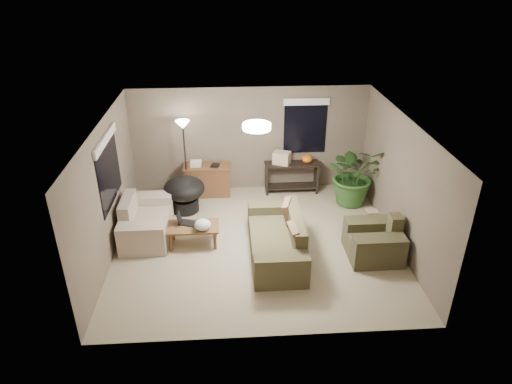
{
  "coord_description": "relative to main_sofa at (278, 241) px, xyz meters",
  "views": [
    {
      "loc": [
        -0.51,
        -7.57,
        5.07
      ],
      "look_at": [
        0.0,
        0.2,
        1.05
      ],
      "focal_mm": 32.0,
      "sensor_mm": 36.0,
      "label": 1
    }
  ],
  "objects": [
    {
      "name": "houseplant",
      "position": [
        1.94,
        1.93,
        0.27
      ],
      "size": [
        1.31,
        1.45,
        1.13
      ],
      "primitive_type": "imported",
      "color": "#2D5923",
      "rests_on": "ground"
    },
    {
      "name": "pumpkin",
      "position": [
        0.95,
        2.57,
        0.56
      ],
      "size": [
        0.27,
        0.27,
        0.2
      ],
      "primitive_type": "ellipsoid",
      "rotation": [
        0.0,
        0.0,
        -0.14
      ],
      "color": "orange",
      "rests_on": "console_table"
    },
    {
      "name": "papasan_chair",
      "position": [
        -1.89,
        1.81,
        0.17
      ],
      "size": [
        1.19,
        1.19,
        0.8
      ],
      "color": "black",
      "rests_on": "ground"
    },
    {
      "name": "armchair",
      "position": [
        1.8,
        -0.16,
        0.0
      ],
      "size": [
        0.95,
        1.0,
        0.85
      ],
      "color": "brown",
      "rests_on": "ground"
    },
    {
      "name": "plastic_bag",
      "position": [
        -1.42,
        0.28,
        0.23
      ],
      "size": [
        0.32,
        0.29,
        0.22
      ],
      "primitive_type": "ellipsoid",
      "rotation": [
        0.0,
        0.0,
        -0.04
      ],
      "color": "white",
      "rests_on": "coffee_table"
    },
    {
      "name": "throw_pillows",
      "position": [
        0.26,
        0.0,
        0.36
      ],
      "size": [
        0.35,
        1.38,
        0.47
      ],
      "color": "#8C7251",
      "rests_on": "main_sofa"
    },
    {
      "name": "desk_papers",
      "position": [
        -1.56,
        2.55,
        0.51
      ],
      "size": [
        0.7,
        0.29,
        0.12
      ],
      "color": "silver",
      "rests_on": "desk"
    },
    {
      "name": "ceiling_fixture",
      "position": [
        -0.38,
        0.37,
        2.15
      ],
      "size": [
        0.5,
        0.5,
        0.1
      ],
      "primitive_type": "cylinder",
      "color": "white",
      "rests_on": "room_shell"
    },
    {
      "name": "laptop",
      "position": [
        -1.79,
        0.53,
        0.19
      ],
      "size": [
        0.4,
        0.33,
        0.24
      ],
      "color": "black",
      "rests_on": "coffee_table"
    },
    {
      "name": "coffee_table",
      "position": [
        -1.62,
        0.43,
        0.06
      ],
      "size": [
        1.0,
        0.55,
        0.42
      ],
      "color": "brown",
      "rests_on": "ground"
    },
    {
      "name": "window_left",
      "position": [
        -3.11,
        0.67,
        1.49
      ],
      "size": [
        0.05,
        1.56,
        1.33
      ],
      "color": "black",
      "rests_on": "room_shell"
    },
    {
      "name": "console_table",
      "position": [
        0.6,
        2.57,
        0.14
      ],
      "size": [
        1.3,
        0.4,
        0.75
      ],
      "color": "black",
      "rests_on": "ground"
    },
    {
      "name": "loveseat",
      "position": [
        -2.61,
        0.84,
        0.0
      ],
      "size": [
        0.9,
        1.6,
        0.85
      ],
      "color": "beige",
      "rests_on": "ground"
    },
    {
      "name": "room_shell",
      "position": [
        -0.38,
        0.37,
        0.96
      ],
      "size": [
        5.5,
        5.5,
        5.5
      ],
      "color": "tan",
      "rests_on": "ground"
    },
    {
      "name": "window_back",
      "position": [
        0.92,
        2.85,
        1.49
      ],
      "size": [
        1.06,
        0.05,
        1.33
      ],
      "color": "black",
      "rests_on": "room_shell"
    },
    {
      "name": "desk",
      "position": [
        -1.4,
        2.56,
        0.08
      ],
      "size": [
        1.1,
        0.5,
        0.75
      ],
      "color": "brown",
      "rests_on": "ground"
    },
    {
      "name": "main_sofa",
      "position": [
        0.0,
        0.0,
        0.0
      ],
      "size": [
        0.95,
        2.2,
        0.85
      ],
      "color": "#4D482E",
      "rests_on": "ground"
    },
    {
      "name": "cat_scratching_post",
      "position": [
        1.99,
        0.65,
        -0.08
      ],
      "size": [
        0.32,
        0.32,
        0.5
      ],
      "color": "tan",
      "rests_on": "ground"
    },
    {
      "name": "floor_lamp",
      "position": [
        -1.87,
        2.38,
        1.3
      ],
      "size": [
        0.32,
        0.32,
        1.91
      ],
      "color": "black",
      "rests_on": "ground"
    },
    {
      "name": "cardboard_box",
      "position": [
        0.35,
        2.57,
        0.6
      ],
      "size": [
        0.46,
        0.42,
        0.28
      ],
      "primitive_type": "cube",
      "rotation": [
        0.0,
        0.0,
        -0.43
      ],
      "color": "beige",
      "rests_on": "console_table"
    }
  ]
}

